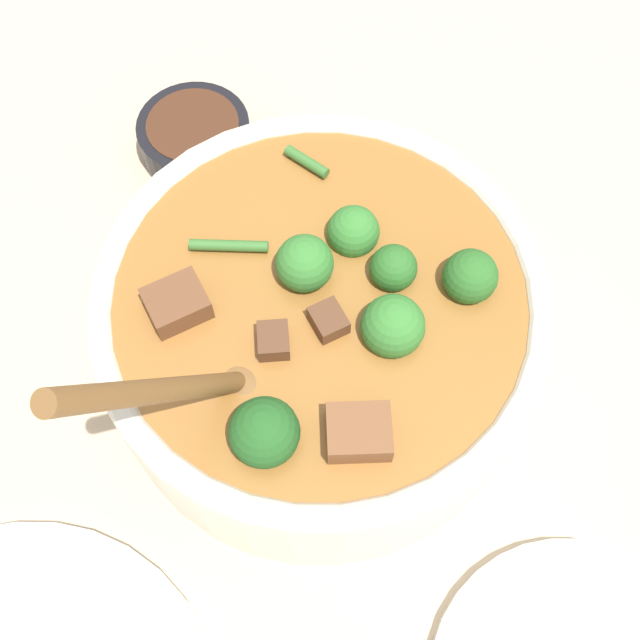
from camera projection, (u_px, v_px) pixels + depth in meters
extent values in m
plane|color=#C6B293|center=(320.00, 363.00, 0.57)|extent=(4.00, 4.00, 0.00)
cylinder|color=white|center=(320.00, 333.00, 0.53)|extent=(0.28, 0.28, 0.10)
torus|color=white|center=(320.00, 298.00, 0.48)|extent=(0.28, 0.28, 0.02)
cylinder|color=#9E662D|center=(320.00, 317.00, 0.51)|extent=(0.26, 0.26, 0.06)
sphere|color=#2D6B28|center=(470.00, 276.00, 0.47)|extent=(0.03, 0.03, 0.03)
cylinder|color=#6B9956|center=(464.00, 296.00, 0.50)|extent=(0.01, 0.01, 0.02)
sphere|color=#387F33|center=(305.00, 263.00, 0.48)|extent=(0.04, 0.04, 0.04)
cylinder|color=#6B9956|center=(305.00, 284.00, 0.50)|extent=(0.01, 0.01, 0.02)
sphere|color=#387F33|center=(353.00, 232.00, 0.49)|extent=(0.03, 0.03, 0.03)
cylinder|color=#6B9956|center=(352.00, 252.00, 0.51)|extent=(0.01, 0.01, 0.01)
sphere|color=#387F33|center=(393.00, 326.00, 0.46)|extent=(0.04, 0.04, 0.04)
cylinder|color=#6B9956|center=(389.00, 346.00, 0.49)|extent=(0.01, 0.01, 0.02)
sphere|color=#2D6B28|center=(393.00, 268.00, 0.48)|extent=(0.03, 0.03, 0.03)
cylinder|color=#6B9956|center=(391.00, 285.00, 0.50)|extent=(0.01, 0.01, 0.01)
sphere|color=#235B23|center=(264.00, 432.00, 0.43)|extent=(0.04, 0.04, 0.04)
cylinder|color=#6B9956|center=(267.00, 448.00, 0.46)|extent=(0.01, 0.01, 0.02)
cube|color=brown|center=(178.00, 307.00, 0.47)|extent=(0.04, 0.04, 0.03)
cube|color=brown|center=(358.00, 435.00, 0.44)|extent=(0.05, 0.05, 0.03)
cube|color=brown|center=(328.00, 322.00, 0.47)|extent=(0.03, 0.02, 0.02)
cube|color=brown|center=(273.00, 341.00, 0.46)|extent=(0.03, 0.03, 0.02)
cylinder|color=#3D7533|center=(307.00, 162.00, 0.52)|extent=(0.03, 0.01, 0.01)
cylinder|color=#3D7533|center=(229.00, 246.00, 0.49)|extent=(0.04, 0.04, 0.01)
ellipsoid|color=brown|center=(245.00, 387.00, 0.46)|extent=(0.04, 0.03, 0.01)
cylinder|color=brown|center=(170.00, 396.00, 0.38)|extent=(0.02, 0.10, 0.16)
cylinder|color=black|center=(195.00, 138.00, 0.64)|extent=(0.09, 0.09, 0.03)
cylinder|color=#472819|center=(193.00, 129.00, 0.63)|extent=(0.07, 0.07, 0.01)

